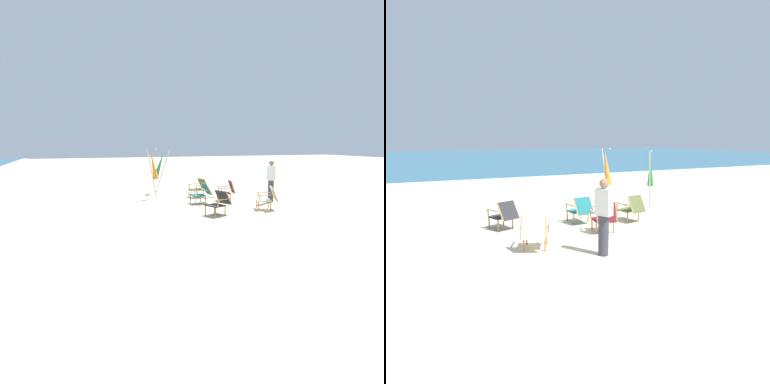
% 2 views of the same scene
% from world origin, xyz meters
% --- Properties ---
extents(ground_plane, '(80.00, 80.00, 0.00)m').
position_xyz_m(ground_plane, '(0.00, 0.00, 0.00)').
color(ground_plane, beige).
extents(sea, '(80.00, 40.00, 0.10)m').
position_xyz_m(sea, '(0.00, 31.31, 0.05)').
color(sea, '#2D6684').
rests_on(sea, ground).
extents(surf_band, '(80.00, 1.10, 0.06)m').
position_xyz_m(surf_band, '(0.00, 11.01, 0.03)').
color(surf_band, white).
rests_on(surf_band, ground).
extents(beach_chair_front_left, '(0.80, 0.87, 0.81)m').
position_xyz_m(beach_chair_front_left, '(-2.16, -1.57, 0.43)').
color(beach_chair_front_left, beige).
rests_on(beach_chair_front_left, ground).
extents(beach_chair_back_right, '(0.69, 0.76, 0.82)m').
position_xyz_m(beach_chair_back_right, '(-0.10, -0.95, 0.43)').
color(beach_chair_back_right, maroon).
rests_on(beach_chair_back_right, ground).
extents(beach_chair_mid_center, '(0.73, 0.85, 0.79)m').
position_xyz_m(beach_chair_mid_center, '(1.19, -0.23, 0.43)').
color(beach_chair_mid_center, '#515B33').
rests_on(beach_chair_mid_center, ground).
extents(beach_chair_front_right, '(0.63, 0.81, 0.77)m').
position_xyz_m(beach_chair_front_right, '(-0.27, 0.21, 0.42)').
color(beach_chair_front_right, '#196066').
rests_on(beach_chair_front_right, ground).
extents(beach_chair_back_left, '(0.82, 0.93, 0.78)m').
position_xyz_m(beach_chair_back_left, '(-2.41, 0.43, 0.42)').
color(beach_chair_back_left, '#28282D').
rests_on(beach_chair_back_left, ground).
extents(umbrella_furled_orange, '(0.31, 0.53, 2.09)m').
position_xyz_m(umbrella_furled_orange, '(1.41, 1.72, 1.37)').
color(umbrella_furled_orange, '#B7B2A8').
rests_on(umbrella_furled_orange, ground).
extents(umbrella_furled_green, '(0.62, 0.70, 2.01)m').
position_xyz_m(umbrella_furled_green, '(2.76, 1.10, 1.31)').
color(umbrella_furled_green, '#B7B2A8').
rests_on(umbrella_furled_green, ground).
extents(person_near_chairs, '(0.34, 0.39, 1.63)m').
position_xyz_m(person_near_chairs, '(-0.92, -2.44, 0.84)').
color(person_near_chairs, '#383842').
rests_on(person_near_chairs, ground).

